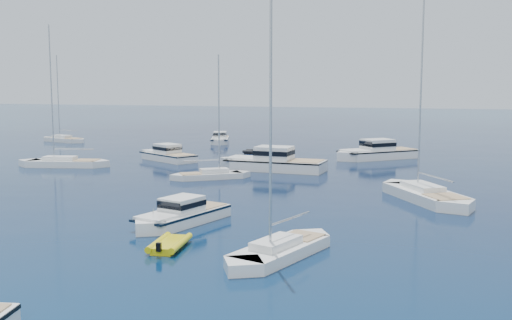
{
  "coord_description": "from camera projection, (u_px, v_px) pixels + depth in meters",
  "views": [
    {
      "loc": [
        11.14,
        -27.92,
        8.69
      ],
      "look_at": [
        -3.79,
        21.78,
        2.2
      ],
      "focal_mm": 42.62,
      "sensor_mm": 36.0,
      "label": 1
    }
  ],
  "objects": [
    {
      "name": "sailboat_mid_l",
      "position": [
        64.0,
        166.0,
        64.5
      ],
      "size": [
        10.81,
        4.81,
        15.4
      ],
      "primitive_type": null,
      "rotation": [
        0.0,
        0.0,
        1.78
      ],
      "color": "white",
      "rests_on": "ground"
    },
    {
      "name": "ground",
      "position": [
        204.0,
        257.0,
        30.79
      ],
      "size": [
        400.0,
        400.0,
        0.0
      ],
      "primitive_type": "plane",
      "color": "navy",
      "rests_on": "ground"
    },
    {
      "name": "motor_cruiser_centre",
      "position": [
        272.0,
        170.0,
        61.66
      ],
      "size": [
        12.11,
        4.37,
        3.13
      ],
      "primitive_type": null,
      "rotation": [
        0.0,
        0.0,
        1.51
      ],
      "color": "white",
      "rests_on": "ground"
    },
    {
      "name": "sailboat_far_l",
      "position": [
        64.0,
        142.0,
        92.15
      ],
      "size": [
        9.5,
        4.93,
        13.52
      ],
      "primitive_type": null,
      "rotation": [
        0.0,
        0.0,
        1.28
      ],
      "color": "silver",
      "rests_on": "ground"
    },
    {
      "name": "sailboat_fore",
      "position": [
        280.0,
        256.0,
        30.81
      ],
      "size": [
        5.03,
        9.34,
        13.32
      ],
      "primitive_type": null,
      "rotation": [
        0.0,
        0.0,
        2.83
      ],
      "color": "white",
      "rests_on": "ground"
    },
    {
      "name": "sailboat_mid_r",
      "position": [
        425.0,
        200.0,
        45.75
      ],
      "size": [
        8.64,
        11.7,
        17.32
      ],
      "primitive_type": null,
      "rotation": [
        0.0,
        0.0,
        0.53
      ],
      "color": "white",
      "rests_on": "ground"
    },
    {
      "name": "motor_cruiser_horizon",
      "position": [
        220.0,
        143.0,
        90.36
      ],
      "size": [
        4.81,
        8.56,
        2.15
      ],
      "primitive_type": null,
      "rotation": [
        0.0,
        0.0,
        3.44
      ],
      "color": "white",
      "rests_on": "ground"
    },
    {
      "name": "motor_cruiser_far_l",
      "position": [
        167.0,
        160.0,
        69.76
      ],
      "size": [
        9.43,
        7.27,
        2.44
      ],
      "primitive_type": null,
      "rotation": [
        0.0,
        0.0,
        1.02
      ],
      "color": "white",
      "rests_on": "ground"
    },
    {
      "name": "motor_cruiser_distant",
      "position": [
        376.0,
        159.0,
        71.07
      ],
      "size": [
        10.68,
        10.07,
        2.95
      ],
      "primitive_type": null,
      "rotation": [
        0.0,
        0.0,
        2.3
      ],
      "color": "white",
      "rests_on": "ground"
    },
    {
      "name": "tender_yellow",
      "position": [
        170.0,
        248.0,
        32.4
      ],
      "size": [
        2.32,
        3.68,
        0.95
      ],
      "primitive_type": null,
      "rotation": [
        0.0,
        0.0,
        0.12
      ],
      "color": "#D6C70C",
      "rests_on": "ground"
    },
    {
      "name": "tender_grey_far",
      "position": [
        259.0,
        154.0,
        76.44
      ],
      "size": [
        4.1,
        2.27,
        0.95
      ],
      "primitive_type": null,
      "rotation": [
        0.0,
        0.0,
        1.55
      ],
      "color": "black",
      "rests_on": "ground"
    },
    {
      "name": "motor_cruiser_left",
      "position": [
        181.0,
        224.0,
        37.99
      ],
      "size": [
        4.73,
        8.61,
        2.16
      ],
      "primitive_type": null,
      "rotation": [
        0.0,
        0.0,
        2.86
      ],
      "color": "white",
      "rests_on": "ground"
    },
    {
      "name": "sailboat_centre",
      "position": [
        211.0,
        179.0,
        56.24
      ],
      "size": [
        7.79,
        6.28,
        11.8
      ],
      "primitive_type": null,
      "rotation": [
        0.0,
        0.0,
        5.32
      ],
      "color": "silver",
      "rests_on": "ground"
    }
  ]
}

